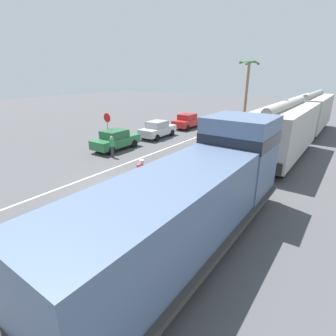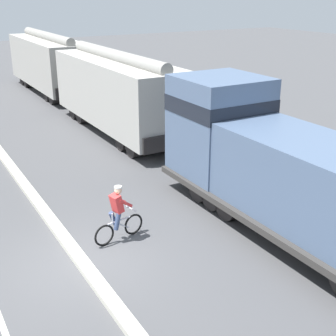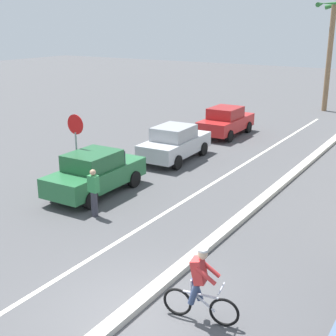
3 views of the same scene
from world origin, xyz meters
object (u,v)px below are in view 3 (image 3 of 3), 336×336
parked_car_silver (175,143)px  stop_sign (76,137)px  parked_car_green (95,173)px  cyclist (200,287)px  parked_car_red (226,121)px  palm_tree_near (332,35)px  pedestrian_by_cars (94,192)px

parked_car_silver → stop_sign: bearing=-102.4°
parked_car_green → stop_sign: 1.57m
parked_car_silver → cyclist: 12.31m
parked_car_red → stop_sign: bearing=-95.5°
cyclist → palm_tree_near: palm_tree_near is taller
stop_sign → parked_car_green: bearing=-7.7°
parked_car_green → palm_tree_near: (2.77, 21.89, 4.44)m
parked_car_green → stop_sign: (-0.99, 0.13, 1.21)m
parked_car_silver → parked_car_red: size_ratio=1.01×
parked_car_green → cyclist: size_ratio=2.47×
parked_car_red → pedestrian_by_cars: size_ratio=2.60×
stop_sign → palm_tree_near: palm_tree_near is taller
parked_car_red → palm_tree_near: size_ratio=0.55×
parked_car_green → pedestrian_by_cars: (1.37, -1.67, 0.03)m
parked_car_green → parked_car_silver: 5.41m
parked_car_silver → pedestrian_by_cars: size_ratio=2.63×
cyclist → parked_car_red: bearing=113.7°
parked_car_red → palm_tree_near: 11.98m
parked_car_green → parked_car_red: (0.06, 11.09, 0.00)m
stop_sign → parked_car_silver: bearing=77.6°
parked_car_silver → parked_car_red: 5.69m
parked_car_red → stop_sign: stop_sign is taller
parked_car_red → stop_sign: 11.08m
parked_car_green → cyclist: bearing=-34.4°
parked_car_red → stop_sign: (-1.05, -10.96, 1.21)m
stop_sign → cyclist: bearing=-31.7°
stop_sign → pedestrian_by_cars: size_ratio=1.78×
stop_sign → palm_tree_near: (3.77, 21.76, 3.23)m
parked_car_green → parked_car_red: bearing=89.7°
palm_tree_near → parked_car_silver: bearing=-99.0°
parked_car_red → cyclist: bearing=-66.3°
parked_car_green → pedestrian_by_cars: size_ratio=2.62×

